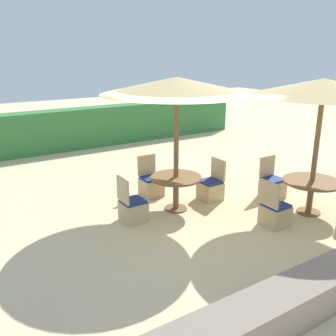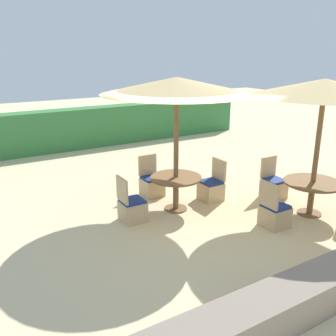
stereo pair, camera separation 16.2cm
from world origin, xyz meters
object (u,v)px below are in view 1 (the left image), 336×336
object	(u,v)px
patio_chair_front_right_west	(275,213)
round_table_front_right	(311,187)
round_table_center	(176,184)
patio_chair_front_right_north	(272,186)
patio_chair_center_north	(151,184)
patio_chair_center_west	(132,209)
parasol_front_right	(324,88)
parasol_center	(177,86)
patio_chair_center_east	(211,188)

from	to	relation	value
patio_chair_front_right_west	round_table_front_right	bearing A→B (deg)	91.47
round_table_center	patio_chair_front_right_north	bearing A→B (deg)	-14.69
patio_chair_front_right_west	patio_chair_center_north	xyz separation A→B (m)	(-1.21, 2.65, 0.00)
patio_chair_front_right_north	patio_chair_center_north	bearing A→B (deg)	-34.48
patio_chair_front_right_north	patio_chair_center_west	size ratio (longest dim) A/B	1.00
parasol_front_right	parasol_center	size ratio (longest dim) A/B	0.92
patio_chair_center_north	patio_chair_center_east	distance (m)	1.39
patio_chair_front_right_west	round_table_center	bearing A→B (deg)	-144.95
parasol_front_right	round_table_center	distance (m)	3.41
parasol_front_right	patio_chair_center_north	size ratio (longest dim) A/B	2.94
parasol_center	patio_chair_center_north	bearing A→B (deg)	92.29
parasol_center	parasol_front_right	bearing A→B (deg)	-36.16
parasol_front_right	patio_chair_front_right_west	distance (m)	2.54
patio_chair_center_north	round_table_center	bearing A→B (deg)	92.29
parasol_center	round_table_center	distance (m)	2.00
parasol_front_right	parasol_center	bearing A→B (deg)	143.84
round_table_center	patio_chair_center_east	world-z (taller)	patio_chair_center_east
parasol_center	patio_chair_front_right_north	bearing A→B (deg)	-14.69
patio_chair_front_right_west	patio_chair_center_east	world-z (taller)	same
parasol_front_right	parasol_center	xyz separation A→B (m)	(-2.24, 1.64, 0.02)
patio_chair_center_north	patio_chair_front_right_west	bearing A→B (deg)	114.48
parasol_front_right	patio_chair_center_east	distance (m)	3.11
round_table_center	patio_chair_center_west	size ratio (longest dim) A/B	1.15
patio_chair_center_west	patio_chair_center_east	bearing A→B (deg)	91.91
patio_chair_front_right_north	round_table_center	bearing A→B (deg)	-14.69
parasol_front_right	round_table_center	world-z (taller)	parasol_front_right
patio_chair_center_west	round_table_front_right	bearing A→B (deg)	63.84
patio_chair_front_right_north	parasol_center	bearing A→B (deg)	-14.69
parasol_front_right	patio_chair_center_east	size ratio (longest dim) A/B	2.94
patio_chair_center_north	patio_chair_center_west	xyz separation A→B (m)	(-1.00, -1.01, 0.00)
round_table_front_right	patio_chair_center_east	xyz separation A→B (m)	(-1.26, 1.68, -0.31)
round_table_center	parasol_center	bearing A→B (deg)	0.00
patio_chair_front_right_north	round_table_center	size ratio (longest dim) A/B	0.87
patio_chair_center_north	round_table_front_right	bearing A→B (deg)	130.98
patio_chair_front_right_west	patio_chair_front_right_north	bearing A→B (deg)	134.50
round_table_front_right	round_table_center	bearing A→B (deg)	143.84
patio_chair_front_right_west	parasol_center	xyz separation A→B (m)	(-1.17, 1.66, 2.32)
round_table_center	patio_chair_center_north	size ratio (longest dim) A/B	1.15
patio_chair_center_north	patio_chair_center_east	size ratio (longest dim) A/B	1.00
round_table_center	parasol_front_right	bearing A→B (deg)	-36.16
round_table_center	patio_chair_center_east	size ratio (longest dim) A/B	1.15
patio_chair_front_right_north	patio_chair_center_west	xyz separation A→B (m)	(-3.30, 0.57, 0.00)
round_table_front_right	patio_chair_center_west	size ratio (longest dim) A/B	1.24
patio_chair_center_west	patio_chair_center_east	size ratio (longest dim) A/B	1.00
patio_chair_front_right_north	round_table_center	world-z (taller)	patio_chair_front_right_north
parasol_front_right	round_table_front_right	xyz separation A→B (m)	(0.00, -0.00, -1.99)
patio_chair_front_right_north	patio_chair_center_west	bearing A→B (deg)	-9.75
patio_chair_front_right_north	patio_chair_front_right_west	bearing A→B (deg)	44.50
patio_chair_front_right_west	round_table_center	size ratio (longest dim) A/B	0.87
parasol_front_right	patio_chair_center_west	size ratio (longest dim) A/B	2.94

